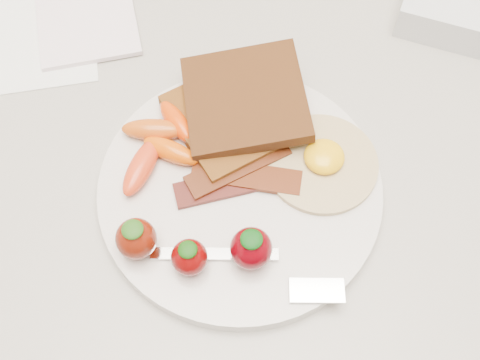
{
  "coord_description": "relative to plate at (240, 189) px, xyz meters",
  "views": [
    {
      "loc": [
        -0.02,
        1.31,
        1.42
      ],
      "look_at": [
        -0.03,
        1.57,
        0.93
      ],
      "focal_mm": 45.0,
      "sensor_mm": 36.0,
      "label": 1
    }
  ],
  "objects": [
    {
      "name": "toast_lower",
      "position": [
        -0.01,
        0.07,
        0.02
      ],
      "size": [
        0.15,
        0.15,
        0.01
      ],
      "primitive_type": "cube",
      "rotation": [
        0.0,
        0.0,
        0.54
      ],
      "color": "#4F2108",
      "rests_on": "plate"
    },
    {
      "name": "strawberries",
      "position": [
        -0.04,
        -0.07,
        0.03
      ],
      "size": [
        0.14,
        0.05,
        0.05
      ],
      "color": "#621406",
      "rests_on": "plate"
    },
    {
      "name": "plate",
      "position": [
        0.0,
        0.0,
        0.0
      ],
      "size": [
        0.27,
        0.27,
        0.02
      ],
      "primitive_type": "cylinder",
      "color": "beige",
      "rests_on": "counter"
    },
    {
      "name": "counter",
      "position": [
        0.03,
        0.13,
        -0.46
      ],
      "size": [
        2.0,
        0.6,
        0.9
      ],
      "primitive_type": "cube",
      "color": "gray",
      "rests_on": "ground"
    },
    {
      "name": "fork",
      "position": [
        0.02,
        -0.09,
        0.01
      ],
      "size": [
        0.17,
        0.05,
        0.0
      ],
      "color": "silver",
      "rests_on": "plate"
    },
    {
      "name": "notepad",
      "position": [
        -0.18,
        0.23,
        -0.0
      ],
      "size": [
        0.14,
        0.18,
        0.01
      ],
      "primitive_type": "cube",
      "rotation": [
        0.0,
        0.0,
        0.23
      ],
      "color": "silver",
      "rests_on": "paper_sheet"
    },
    {
      "name": "toast_upper",
      "position": [
        0.0,
        0.08,
        0.03
      ],
      "size": [
        0.13,
        0.13,
        0.03
      ],
      "primitive_type": "cube",
      "rotation": [
        0.0,
        -0.1,
        0.15
      ],
      "color": "black",
      "rests_on": "toast_lower"
    },
    {
      "name": "bacon_strips",
      "position": [
        -0.0,
        0.01,
        0.01
      ],
      "size": [
        0.12,
        0.08,
        0.01
      ],
      "color": "black",
      "rests_on": "plate"
    },
    {
      "name": "fried_egg",
      "position": [
        0.08,
        0.02,
        0.01
      ],
      "size": [
        0.13,
        0.13,
        0.02
      ],
      "color": "beige",
      "rests_on": "plate"
    },
    {
      "name": "baby_carrots",
      "position": [
        -0.08,
        0.04,
        0.02
      ],
      "size": [
        0.08,
        0.11,
        0.02
      ],
      "color": "#BE4C0F",
      "rests_on": "plate"
    },
    {
      "name": "paper_sheet",
      "position": [
        -0.25,
        0.22,
        -0.01
      ],
      "size": [
        0.19,
        0.23,
        0.0
      ],
      "primitive_type": "cube",
      "rotation": [
        0.0,
        0.0,
        0.19
      ],
      "color": "white",
      "rests_on": "counter"
    }
  ]
}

